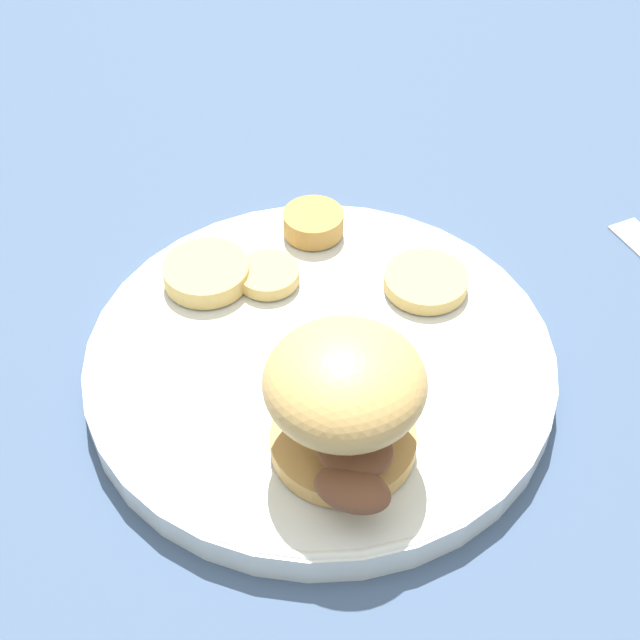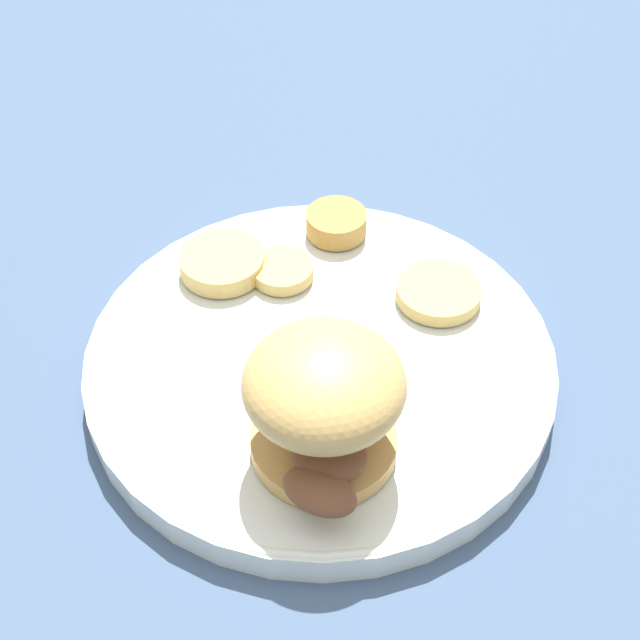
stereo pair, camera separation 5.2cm
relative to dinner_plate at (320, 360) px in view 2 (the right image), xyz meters
The scene contains 7 objects.
ground_plane 0.01m from the dinner_plate, ahead, with size 4.00×4.00×0.00m, color #3D5170.
dinner_plate is the anchor object (origin of this frame).
sandwich 0.09m from the dinner_plate, 121.74° to the right, with size 0.10×0.11×0.08m.
potato_round_0 0.11m from the dinner_plate, 49.78° to the left, with size 0.04×0.04×0.02m, color #BC8942.
potato_round_1 0.09m from the dinner_plate, ahead, with size 0.05×0.05×0.01m, color #DBB766.
potato_round_2 0.07m from the dinner_plate, 76.16° to the left, with size 0.04×0.04×0.01m, color #DBB766.
potato_round_3 0.10m from the dinner_plate, 97.64° to the left, with size 0.06×0.06×0.01m, color #DBB766.
Camera 2 is at (-0.21, -0.30, 0.42)m, focal length 50.00 mm.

